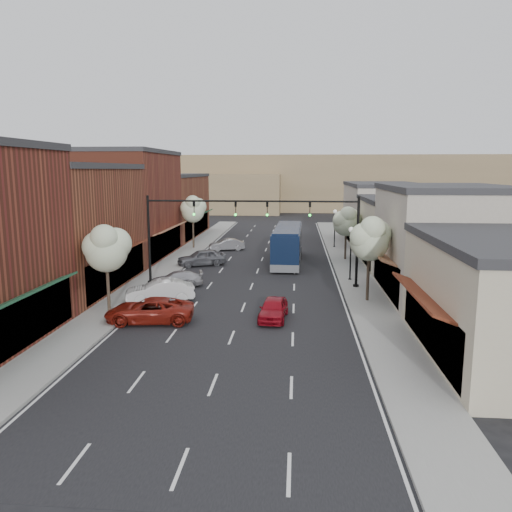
% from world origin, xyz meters
% --- Properties ---
extents(ground, '(160.00, 160.00, 0.00)m').
position_xyz_m(ground, '(0.00, 0.00, 0.00)').
color(ground, black).
rests_on(ground, ground).
extents(sidewalk_left, '(2.80, 73.00, 0.15)m').
position_xyz_m(sidewalk_left, '(-8.40, 18.50, 0.07)').
color(sidewalk_left, gray).
rests_on(sidewalk_left, ground).
extents(sidewalk_right, '(2.80, 73.00, 0.15)m').
position_xyz_m(sidewalk_right, '(8.40, 18.50, 0.07)').
color(sidewalk_right, gray).
rests_on(sidewalk_right, ground).
extents(curb_left, '(0.25, 73.00, 0.17)m').
position_xyz_m(curb_left, '(-7.00, 18.50, 0.07)').
color(curb_left, gray).
rests_on(curb_left, ground).
extents(curb_right, '(0.25, 73.00, 0.17)m').
position_xyz_m(curb_right, '(7.00, 18.50, 0.07)').
color(curb_right, gray).
rests_on(curb_right, ground).
extents(bldg_left_midnear, '(10.14, 14.10, 9.40)m').
position_xyz_m(bldg_left_midnear, '(-14.23, 6.00, 4.66)').
color(bldg_left_midnear, brown).
rests_on(bldg_left_midnear, ground).
extents(bldg_left_midfar, '(10.14, 14.10, 10.90)m').
position_xyz_m(bldg_left_midfar, '(-14.24, 20.00, 5.40)').
color(bldg_left_midfar, brown).
rests_on(bldg_left_midfar, ground).
extents(bldg_left_far, '(10.14, 18.10, 8.40)m').
position_xyz_m(bldg_left_far, '(-14.22, 36.00, 4.16)').
color(bldg_left_far, brown).
rests_on(bldg_left_far, ground).
extents(bldg_right_midnear, '(9.14, 12.10, 7.90)m').
position_xyz_m(bldg_right_midnear, '(13.72, 6.00, 3.91)').
color(bldg_right_midnear, '#AFA696').
rests_on(bldg_right_midnear, ground).
extents(bldg_right_midfar, '(9.14, 12.10, 6.40)m').
position_xyz_m(bldg_right_midfar, '(13.70, 18.00, 3.17)').
color(bldg_right_midfar, '#BDB396').
rests_on(bldg_right_midfar, ground).
extents(bldg_right_far, '(9.14, 16.10, 7.40)m').
position_xyz_m(bldg_right_far, '(13.71, 32.00, 3.66)').
color(bldg_right_far, '#AFA696').
rests_on(bldg_right_far, ground).
extents(hill_far, '(120.00, 30.00, 12.00)m').
position_xyz_m(hill_far, '(0.00, 90.00, 6.00)').
color(hill_far, '#7A6647').
rests_on(hill_far, ground).
extents(hill_near, '(50.00, 20.00, 8.00)m').
position_xyz_m(hill_near, '(-25.00, 78.00, 4.00)').
color(hill_near, '#7A6647').
rests_on(hill_near, ground).
extents(signal_mast_right, '(8.22, 0.46, 7.00)m').
position_xyz_m(signal_mast_right, '(5.62, 8.00, 4.62)').
color(signal_mast_right, black).
rests_on(signal_mast_right, ground).
extents(signal_mast_left, '(8.22, 0.46, 7.00)m').
position_xyz_m(signal_mast_left, '(-5.62, 8.00, 4.62)').
color(signal_mast_left, black).
rests_on(signal_mast_left, ground).
extents(tree_right_near, '(2.85, 2.65, 5.95)m').
position_xyz_m(tree_right_near, '(8.35, 3.94, 4.45)').
color(tree_right_near, '#47382B').
rests_on(tree_right_near, ground).
extents(tree_right_far, '(2.85, 2.65, 5.43)m').
position_xyz_m(tree_right_far, '(8.35, 19.94, 3.99)').
color(tree_right_far, '#47382B').
rests_on(tree_right_far, ground).
extents(tree_left_near, '(2.85, 2.65, 5.69)m').
position_xyz_m(tree_left_near, '(-8.25, -0.06, 4.22)').
color(tree_left_near, '#47382B').
rests_on(tree_left_near, ground).
extents(tree_left_far, '(2.85, 2.65, 6.13)m').
position_xyz_m(tree_left_far, '(-8.25, 25.94, 4.60)').
color(tree_left_far, '#47382B').
rests_on(tree_left_far, ground).
extents(lamp_post_near, '(0.44, 0.44, 4.44)m').
position_xyz_m(lamp_post_near, '(7.80, 10.50, 3.01)').
color(lamp_post_near, black).
rests_on(lamp_post_near, ground).
extents(lamp_post_far, '(0.44, 0.44, 4.44)m').
position_xyz_m(lamp_post_far, '(7.80, 28.00, 3.01)').
color(lamp_post_far, black).
rests_on(lamp_post_far, ground).
extents(coach_bus, '(2.82, 11.59, 3.53)m').
position_xyz_m(coach_bus, '(2.58, 18.26, 1.84)').
color(coach_bus, black).
rests_on(coach_bus, ground).
extents(red_hatchback, '(1.86, 4.00, 1.33)m').
position_xyz_m(red_hatchback, '(2.10, -0.47, 0.66)').
color(red_hatchback, maroon).
rests_on(red_hatchback, ground).
extents(parked_car_a, '(5.44, 2.96, 1.45)m').
position_xyz_m(parked_car_a, '(-5.20, -1.65, 0.72)').
color(parked_car_a, maroon).
rests_on(parked_car_a, ground).
extents(parked_car_b, '(4.90, 3.01, 1.53)m').
position_xyz_m(parked_car_b, '(-5.85, 3.01, 0.76)').
color(parked_car_b, silver).
rests_on(parked_car_b, ground).
extents(parked_car_c, '(4.37, 2.54, 1.19)m').
position_xyz_m(parked_car_c, '(-5.80, 7.52, 0.59)').
color(parked_car_c, '#A09FA4').
rests_on(parked_car_c, ground).
extents(parked_car_d, '(4.91, 3.57, 1.56)m').
position_xyz_m(parked_car_d, '(-5.45, 16.06, 0.78)').
color(parked_car_d, '#56575D').
rests_on(parked_car_d, ground).
extents(parked_car_e, '(4.18, 2.48, 1.30)m').
position_xyz_m(parked_car_e, '(-4.36, 25.24, 0.65)').
color(parked_car_e, gray).
rests_on(parked_car_e, ground).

